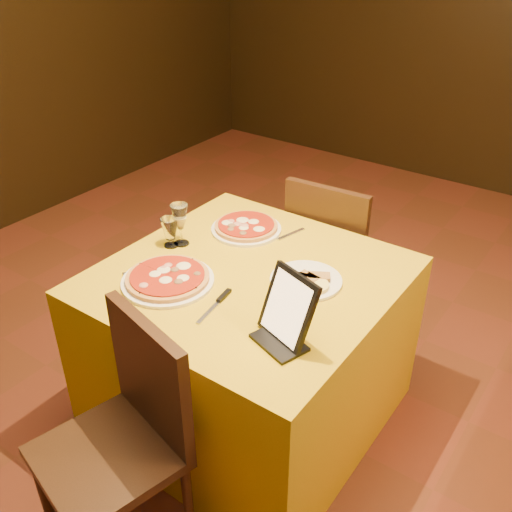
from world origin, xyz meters
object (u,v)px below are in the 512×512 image
Objects in this scene: wine_glass at (180,224)px; water_glass at (170,233)px; main_table at (249,347)px; chair_main_far at (338,255)px; pizza_far at (246,228)px; pizza_near at (168,279)px; tablet at (288,307)px; chair_main_near at (107,456)px.

wine_glass reaches higher than water_glass.
main_table is 1.21× the size of chair_main_far.
pizza_near is at bearing -89.52° from pizza_far.
tablet is (0.34, -1.02, 0.41)m from chair_main_far.
tablet is (0.34, -0.24, 0.49)m from main_table.
water_glass is 0.77m from tablet.
pizza_near is 1.14× the size of pizza_far.
pizza_near is at bearing -162.45° from tablet.
pizza_near is at bearing 74.36° from chair_main_far.
chair_main_near is 1.57m from chair_main_far.
tablet is (0.34, 0.55, 0.41)m from chair_main_near.
chair_main_near is 2.88× the size of pizza_far.
pizza_far is (-0.22, 1.07, 0.31)m from chair_main_near.
water_glass is (-0.18, -0.30, 0.05)m from pizza_far.
tablet is at bearing -35.29° from main_table.
pizza_far is 0.31m from wine_glass.
main_table is at bearing 46.69° from pizza_near.
chair_main_far is 4.79× the size of wine_glass.
chair_main_far is 0.96m from water_glass.
main_table is 0.53m from pizza_far.
pizza_near is 0.52m from pizza_far.
pizza_far is 0.35m from water_glass.
pizza_far reaches higher than main_table.
pizza_near is at bearing -49.66° from water_glass.
chair_main_far is at bearing 77.88° from pizza_near.
pizza_near is (-0.22, -0.23, 0.39)m from main_table.
wine_glass is at bearing 177.96° from tablet.
main_table is at bearing 162.86° from tablet.
main_table is 8.46× the size of water_glass.
chair_main_near is 4.79× the size of wine_glass.
tablet is at bearing -16.82° from water_glass.
main_table is 5.79× the size of wine_glass.
chair_main_far is 2.88× the size of pizza_far.
pizza_far is 2.43× the size of water_glass.
chair_main_near reaches higher than water_glass.
tablet is at bearing -43.12° from pizza_far.
chair_main_near is 0.94m from water_glass.
main_table is at bearing -52.02° from pizza_far.
pizza_far is at bearing 155.03° from tablet.
pizza_near is 1.89× the size of wine_glass.
pizza_near is 1.47× the size of tablet.
pizza_near reaches higher than main_table.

